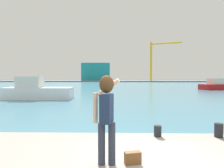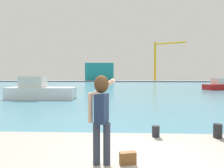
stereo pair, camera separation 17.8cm
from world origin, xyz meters
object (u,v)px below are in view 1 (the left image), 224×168
object	(u,v)px
boat_moored_2	(220,86)
port_crane	(155,57)
harbor_bollard_2	(219,130)
boat_moored	(37,91)
handbag	(133,158)
harbor_bollard	(158,131)
warehouse_left	(96,72)
person_photographer	(106,110)

from	to	relation	value
boat_moored_2	port_crane	bearing A→B (deg)	75.06
harbor_bollard_2	boat_moored	world-z (taller)	boat_moored
handbag	boat_moored_2	xyz separation A→B (m)	(18.11, 32.00, 0.03)
handbag	harbor_bollard	distance (m)	2.02
harbor_bollard_2	warehouse_left	bearing A→B (deg)	98.03
person_photographer	harbor_bollard	size ratio (longest dim) A/B	5.57
boat_moored	port_crane	distance (m)	78.30
warehouse_left	port_crane	xyz separation A→B (m)	(27.77, -3.56, 6.95)
person_photographer	harbor_bollard	xyz separation A→B (m)	(1.38, 1.85, -0.91)
harbor_bollard	port_crane	distance (m)	89.71
boat_moored_2	warehouse_left	bearing A→B (deg)	99.46
warehouse_left	port_crane	distance (m)	28.85
person_photographer	harbor_bollard_2	xyz separation A→B (m)	(3.10, 1.83, -0.87)
warehouse_left	harbor_bollard	bearing A→B (deg)	-83.03
handbag	boat_moored	size ratio (longest dim) A/B	0.05
harbor_bollard_2	boat_moored	xyz separation A→B (m)	(-11.03, 14.41, 0.06)
boat_moored	warehouse_left	bearing A→B (deg)	90.74
harbor_bollard	person_photographer	bearing A→B (deg)	-126.66
harbor_bollard_2	boat_moored_2	world-z (taller)	boat_moored_2
person_photographer	warehouse_left	world-z (taller)	warehouse_left
boat_moored	port_crane	size ratio (longest dim) A/B	0.39
handbag	harbor_bollard	bearing A→B (deg)	64.72
warehouse_left	port_crane	size ratio (longest dim) A/B	0.74
harbor_bollard	handbag	bearing A→B (deg)	-115.28
warehouse_left	harbor_bollard_2	bearing A→B (deg)	-81.97
handbag	boat_moored_2	size ratio (longest dim) A/B	0.04
harbor_bollard_2	warehouse_left	distance (m)	92.04
person_photographer	warehouse_left	distance (m)	93.45
boat_moored	port_crane	xyz separation A→B (m)	(25.95, 73.09, 10.77)
boat_moored_2	harbor_bollard_2	bearing A→B (deg)	-132.77
person_photographer	boat_moored	distance (m)	18.10
person_photographer	boat_moored_2	distance (m)	37.07
handbag	boat_moored_2	bearing A→B (deg)	60.49
person_photographer	handbag	xyz separation A→B (m)	(0.52, 0.03, -0.95)
harbor_bollard	boat_moored	distance (m)	17.14
boat_moored	warehouse_left	distance (m)	76.76
handbag	harbor_bollard_2	bearing A→B (deg)	34.97
harbor_bollard_2	port_crane	bearing A→B (deg)	80.32
boat_moored	handbag	bearing A→B (deg)	-63.10
harbor_bollard_2	boat_moored_2	xyz separation A→B (m)	(15.53, 30.20, -0.04)
person_photographer	boat_moored_2	world-z (taller)	person_photographer
handbag	warehouse_left	xyz separation A→B (m)	(-10.27, 92.86, 3.96)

